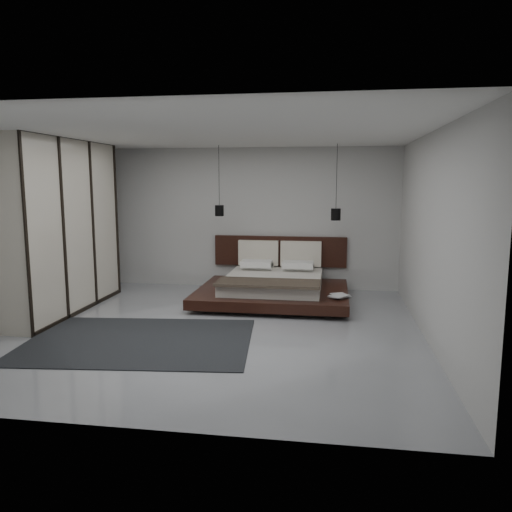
% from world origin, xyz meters
% --- Properties ---
extents(floor, '(6.00, 6.00, 0.00)m').
position_xyz_m(floor, '(0.00, 0.00, 0.00)').
color(floor, '#96989E').
rests_on(floor, ground).
extents(ceiling, '(6.00, 6.00, 0.00)m').
position_xyz_m(ceiling, '(0.00, 0.00, 2.80)').
color(ceiling, white).
rests_on(ceiling, wall_back).
extents(wall_back, '(6.00, 0.00, 6.00)m').
position_xyz_m(wall_back, '(0.00, 3.00, 1.40)').
color(wall_back, '#B8B8B5').
rests_on(wall_back, floor).
extents(wall_front, '(6.00, 0.00, 6.00)m').
position_xyz_m(wall_front, '(0.00, -3.00, 1.40)').
color(wall_front, '#B8B8B5').
rests_on(wall_front, floor).
extents(wall_left, '(0.00, 6.00, 6.00)m').
position_xyz_m(wall_left, '(-3.00, 0.00, 1.40)').
color(wall_left, '#B8B8B5').
rests_on(wall_left, floor).
extents(wall_right, '(0.00, 6.00, 6.00)m').
position_xyz_m(wall_right, '(3.00, 0.00, 1.40)').
color(wall_right, '#B8B8B5').
rests_on(wall_right, floor).
extents(lattice_screen, '(0.05, 0.90, 2.60)m').
position_xyz_m(lattice_screen, '(-2.95, 2.45, 1.30)').
color(lattice_screen, black).
rests_on(lattice_screen, floor).
extents(bed, '(2.64, 2.33, 1.05)m').
position_xyz_m(bed, '(0.67, 1.91, 0.28)').
color(bed, black).
rests_on(bed, floor).
extents(book_lower, '(0.36, 0.40, 0.03)m').
position_xyz_m(book_lower, '(1.75, 1.28, 0.26)').
color(book_lower, '#99724C').
rests_on(book_lower, bed).
extents(book_upper, '(0.37, 0.39, 0.02)m').
position_xyz_m(book_upper, '(1.74, 1.25, 0.29)').
color(book_upper, '#99724C').
rests_on(book_upper, book_lower).
extents(pendant_left, '(0.17, 0.17, 1.31)m').
position_xyz_m(pendant_left, '(-0.41, 2.32, 1.60)').
color(pendant_left, black).
rests_on(pendant_left, ceiling).
extents(pendant_right, '(0.18, 0.18, 1.37)m').
position_xyz_m(pendant_right, '(1.75, 2.32, 1.55)').
color(pendant_right, black).
rests_on(pendant_right, ceiling).
extents(wardrobe, '(0.68, 2.90, 2.85)m').
position_xyz_m(wardrobe, '(-2.70, 0.65, 1.43)').
color(wardrobe, beige).
rests_on(wardrobe, floor).
extents(rug, '(3.20, 2.43, 0.01)m').
position_xyz_m(rug, '(-0.85, -0.70, 0.01)').
color(rug, black).
rests_on(rug, floor).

